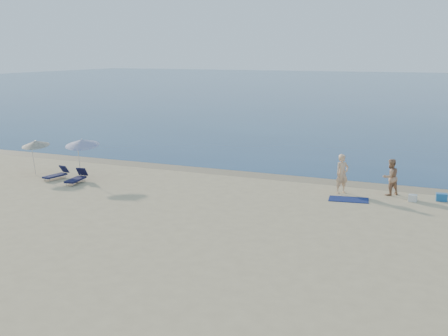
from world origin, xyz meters
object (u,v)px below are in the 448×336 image
(person_right, at_px, (390,177))
(blue_cooler, at_px, (442,197))
(umbrella_near, at_px, (82,142))
(person_left, at_px, (342,174))

(person_right, relative_size, blue_cooler, 3.58)
(blue_cooler, relative_size, umbrella_near, 0.21)
(blue_cooler, distance_m, umbrella_near, 18.01)
(person_left, height_order, person_right, person_left)
(person_left, relative_size, umbrella_near, 0.82)
(blue_cooler, height_order, umbrella_near, umbrella_near)
(blue_cooler, bearing_deg, person_right, 168.99)
(person_right, xyz_separation_m, blue_cooler, (2.32, -0.16, -0.70))
(person_right, height_order, blue_cooler, person_right)
(person_left, relative_size, person_right, 1.09)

